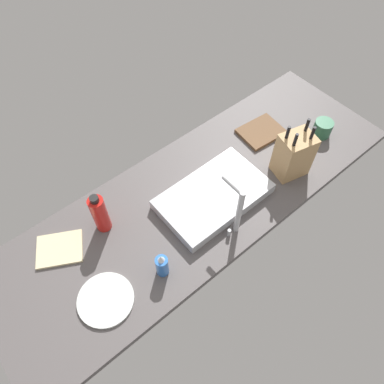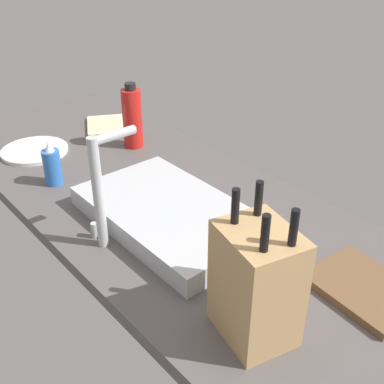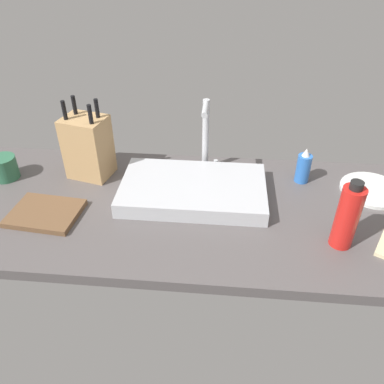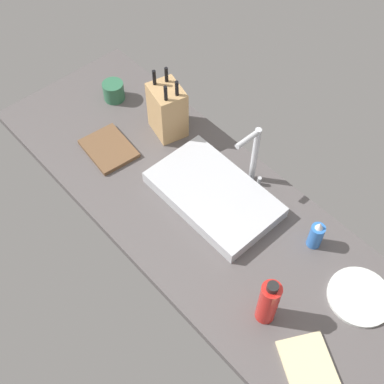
% 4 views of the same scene
% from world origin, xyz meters
% --- Properties ---
extents(countertop_slab, '(1.96, 0.65, 0.04)m').
position_xyz_m(countertop_slab, '(0.00, 0.00, 0.02)').
color(countertop_slab, '#514C4C').
rests_on(countertop_slab, ground).
extents(sink_basin, '(0.48, 0.29, 0.05)m').
position_xyz_m(sink_basin, '(-0.03, 0.06, 0.06)').
color(sink_basin, '#B7BABF').
rests_on(sink_basin, countertop_slab).
extents(faucet, '(0.06, 0.12, 0.27)m').
position_xyz_m(faucet, '(0.01, 0.22, 0.19)').
color(faucet, '#B7BABF').
rests_on(faucet, countertop_slab).
extents(knife_block, '(0.17, 0.15, 0.29)m').
position_xyz_m(knife_block, '(-0.41, 0.16, 0.15)').
color(knife_block, tan).
rests_on(knife_block, countertop_slab).
extents(cutting_board, '(0.23, 0.19, 0.02)m').
position_xyz_m(cutting_board, '(-0.49, -0.09, 0.04)').
color(cutting_board, brown).
rests_on(cutting_board, countertop_slab).
extents(soap_bottle, '(0.05, 0.05, 0.13)m').
position_xyz_m(soap_bottle, '(0.35, 0.19, 0.09)').
color(soap_bottle, blue).
rests_on(soap_bottle, countertop_slab).
extents(water_bottle, '(0.06, 0.06, 0.22)m').
position_xyz_m(water_bottle, '(0.42, -0.14, 0.14)').
color(water_bottle, red).
rests_on(water_bottle, countertop_slab).
extents(dinner_plate, '(0.21, 0.21, 0.01)m').
position_xyz_m(dinner_plate, '(0.58, 0.14, 0.04)').
color(dinner_plate, silver).
rests_on(dinner_plate, countertop_slab).
extents(dish_towel, '(0.23, 0.22, 0.01)m').
position_xyz_m(dish_towel, '(0.61, -0.16, 0.04)').
color(dish_towel, beige).
rests_on(dish_towel, countertop_slab).
extents(coffee_mug, '(0.09, 0.09, 0.08)m').
position_xyz_m(coffee_mug, '(-0.71, 0.11, 0.08)').
color(coffee_mug, '#2D6647').
rests_on(coffee_mug, countertop_slab).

